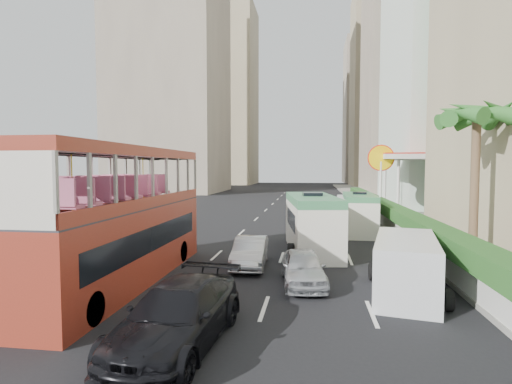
% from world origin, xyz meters
% --- Properties ---
extents(ground_plane, '(200.00, 200.00, 0.00)m').
position_xyz_m(ground_plane, '(0.00, 0.00, 0.00)').
color(ground_plane, black).
rests_on(ground_plane, ground).
extents(double_decker_bus, '(2.50, 11.00, 5.06)m').
position_xyz_m(double_decker_bus, '(-6.00, 0.00, 2.53)').
color(double_decker_bus, maroon).
rests_on(double_decker_bus, ground).
extents(car_silver_lane_a, '(1.51, 3.91, 1.27)m').
position_xyz_m(car_silver_lane_a, '(-1.62, 3.07, 0.00)').
color(car_silver_lane_a, silver).
rests_on(car_silver_lane_a, ground).
extents(car_silver_lane_b, '(1.96, 3.91, 1.28)m').
position_xyz_m(car_silver_lane_b, '(0.72, 0.68, 0.00)').
color(car_silver_lane_b, silver).
rests_on(car_silver_lane_b, ground).
extents(car_black, '(2.53, 5.30, 1.49)m').
position_xyz_m(car_black, '(-2.16, -4.82, 0.00)').
color(car_black, black).
rests_on(car_black, ground).
extents(van_asset, '(3.06, 5.59, 1.49)m').
position_xyz_m(van_asset, '(1.19, 16.29, 0.00)').
color(van_asset, silver).
rests_on(van_asset, ground).
extents(minibus_near, '(3.05, 6.73, 2.88)m').
position_xyz_m(minibus_near, '(1.04, 6.53, 1.44)').
color(minibus_near, silver).
rests_on(minibus_near, ground).
extents(minibus_far, '(2.14, 5.85, 2.56)m').
position_xyz_m(minibus_far, '(4.11, 12.91, 1.28)').
color(minibus_far, silver).
rests_on(minibus_far, ground).
extents(panel_van_near, '(2.84, 5.09, 1.92)m').
position_xyz_m(panel_van_near, '(4.21, 0.09, 0.96)').
color(panel_van_near, silver).
rests_on(panel_van_near, ground).
extents(panel_van_far, '(2.38, 5.04, 1.95)m').
position_xyz_m(panel_van_far, '(3.99, 18.93, 0.98)').
color(panel_van_far, silver).
rests_on(panel_van_far, ground).
extents(sidewalk, '(6.00, 120.00, 0.18)m').
position_xyz_m(sidewalk, '(9.00, 25.00, 0.09)').
color(sidewalk, '#99968C').
rests_on(sidewalk, ground).
extents(kerb_wall, '(0.30, 44.00, 1.00)m').
position_xyz_m(kerb_wall, '(6.20, 14.00, 0.68)').
color(kerb_wall, silver).
rests_on(kerb_wall, sidewalk).
extents(hedge, '(1.10, 44.00, 0.70)m').
position_xyz_m(hedge, '(6.20, 14.00, 1.53)').
color(hedge, '#2D6626').
rests_on(hedge, kerb_wall).
extents(palm_tree, '(0.36, 0.36, 6.40)m').
position_xyz_m(palm_tree, '(7.80, 4.00, 3.38)').
color(palm_tree, brown).
rests_on(palm_tree, sidewalk).
extents(shell_station, '(6.50, 8.00, 5.50)m').
position_xyz_m(shell_station, '(10.00, 23.00, 2.75)').
color(shell_station, silver).
rests_on(shell_station, ground).
extents(tower_mid, '(16.00, 16.00, 50.00)m').
position_xyz_m(tower_mid, '(18.00, 58.00, 25.00)').
color(tower_mid, tan).
rests_on(tower_mid, ground).
extents(tower_far_a, '(14.00, 14.00, 44.00)m').
position_xyz_m(tower_far_a, '(17.00, 82.00, 22.00)').
color(tower_far_a, tan).
rests_on(tower_far_a, ground).
extents(tower_far_b, '(14.00, 14.00, 40.00)m').
position_xyz_m(tower_far_b, '(17.00, 104.00, 20.00)').
color(tower_far_b, tan).
rests_on(tower_far_b, ground).
extents(tower_left_a, '(18.00, 18.00, 52.00)m').
position_xyz_m(tower_left_a, '(-24.00, 55.00, 26.00)').
color(tower_left_a, tan).
rests_on(tower_left_a, ground).
extents(tower_left_b, '(16.00, 16.00, 46.00)m').
position_xyz_m(tower_left_b, '(-22.00, 90.00, 23.00)').
color(tower_left_b, tan).
rests_on(tower_left_b, ground).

